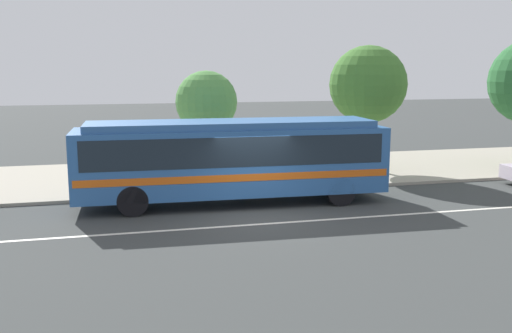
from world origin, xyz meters
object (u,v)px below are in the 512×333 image
Objects in this scene: street_tree_near_stop at (206,102)px; street_tree_mid_block at (368,85)px; pedestrian_waiting_near_sign at (337,154)px; transit_bus at (232,156)px; bus_stop_sign at (346,143)px.

street_tree_mid_block reaches higher than street_tree_near_stop.
pedestrian_waiting_near_sign is at bearing -15.54° from street_tree_near_stop.
street_tree_near_stop is 7.31m from street_tree_mid_block.
transit_bus is 4.22× the size of bus_stop_sign.
pedestrian_waiting_near_sign is at bearing 32.07° from transit_bus.
bus_stop_sign is 6.11m from street_tree_near_stop.
transit_bus is 8.85m from street_tree_mid_block.
pedestrian_waiting_near_sign is 3.72m from street_tree_mid_block.
street_tree_mid_block is at bearing 53.10° from bus_stop_sign.
street_tree_near_stop is (-5.33, 1.48, 2.18)m from pedestrian_waiting_near_sign.
street_tree_mid_block is (7.18, 4.64, 2.26)m from transit_bus.
street_tree_near_stop reaches higher than bus_stop_sign.
street_tree_near_stop is at bearing 148.51° from bus_stop_sign.
pedestrian_waiting_near_sign is 5.95m from street_tree_near_stop.
street_tree_mid_block reaches higher than transit_bus.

